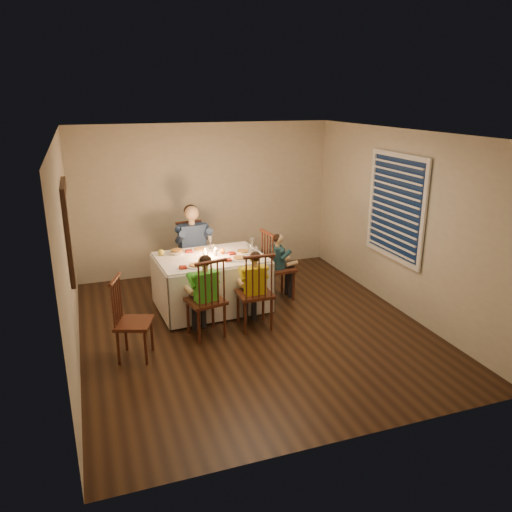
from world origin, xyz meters
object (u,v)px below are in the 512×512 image
object	(u,v)px
chair_end	(278,298)
serving_bowl	(177,252)
adult	(195,288)
dining_table	(211,271)
chair_near_left	(207,335)
child_teal	(278,298)
child_green	(207,335)
chair_adult	(195,288)
chair_near_right	(255,327)
chair_extra	(137,357)
child_yellow	(255,327)

from	to	relation	value
chair_end	serving_bowl	bearing A→B (deg)	74.43
adult	dining_table	bearing A→B (deg)	-90.49
chair_end	adult	xyz separation A→B (m)	(-1.15, 0.82, 0.00)
chair_near_left	child_teal	bearing A→B (deg)	-159.36
chair_near_left	chair_end	world-z (taller)	same
chair_end	adult	size ratio (longest dim) A/B	0.79
dining_table	child_green	size ratio (longest dim) A/B	1.44
child_green	chair_end	bearing A→B (deg)	-159.36
chair_near_left	chair_adult	bearing A→B (deg)	-109.15
dining_table	chair_end	distance (m)	1.22
chair_near_right	chair_extra	world-z (taller)	chair_near_right
dining_table	adult	bearing A→B (deg)	91.23
chair_adult	serving_bowl	size ratio (longest dim) A/B	5.22
dining_table	serving_bowl	xyz separation A→B (m)	(-0.44, 0.27, 0.26)
chair_near_left	serving_bowl	xyz separation A→B (m)	(-0.15, 1.11, 0.84)
child_green	child_teal	bearing A→B (deg)	-159.36
chair_near_left	dining_table	bearing A→B (deg)	-120.84
child_teal	serving_bowl	xyz separation A→B (m)	(-1.51, 0.24, 0.84)
chair_near_left	child_yellow	bearing A→B (deg)	169.80
child_yellow	child_teal	xyz separation A→B (m)	(0.69, 0.85, 0.00)
chair_near_right	child_green	bearing A→B (deg)	3.01
child_green	dining_table	bearing A→B (deg)	-120.84
chair_end	chair_adult	bearing A→B (deg)	47.74
chair_extra	child_green	world-z (taller)	child_green
chair_end	adult	distance (m)	1.41
chair_end	child_green	size ratio (longest dim) A/B	0.98
child_yellow	serving_bowl	bearing A→B (deg)	-51.31
chair_near_left	serving_bowl	distance (m)	1.39
chair_near_right	child_yellow	bearing A→B (deg)	-0.00
chair_adult	child_green	world-z (taller)	child_green
chair_adult	chair_near_right	bearing A→B (deg)	-79.78
chair_extra	chair_adult	bearing A→B (deg)	-10.45
chair_adult	child_yellow	size ratio (longest dim) A/B	1.01
child_green	serving_bowl	world-z (taller)	serving_bowl
dining_table	chair_extra	bearing A→B (deg)	-141.03
chair_end	serving_bowl	distance (m)	1.75
adult	chair_end	bearing A→B (deg)	-40.82
chair_extra	adult	world-z (taller)	adult
chair_near_right	child_teal	world-z (taller)	chair_near_right
dining_table	chair_near_left	xyz separation A→B (m)	(-0.29, -0.84, -0.58)
child_green	child_yellow	size ratio (longest dim) A/B	1.02
dining_table	chair_adult	world-z (taller)	dining_table
adult	child_green	bearing A→B (deg)	-102.57
dining_table	chair_extra	distance (m)	1.77
dining_table	child_teal	world-z (taller)	dining_table
child_yellow	child_green	bearing A→B (deg)	3.01
dining_table	serving_bowl	bearing A→B (deg)	144.83
chair_end	serving_bowl	world-z (taller)	serving_bowl
chair_end	child_green	distance (m)	1.62
chair_near_right	serving_bowl	world-z (taller)	serving_bowl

